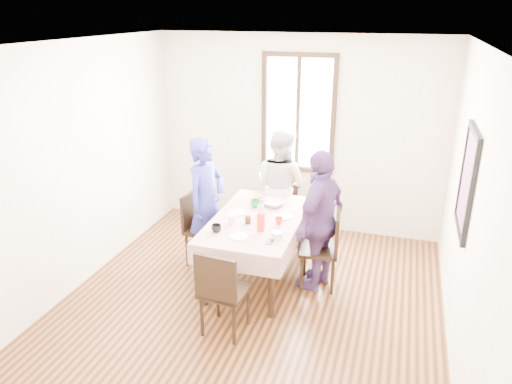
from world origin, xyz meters
TOP-DOWN VIEW (x-y plane):
  - ground at (0.00, 0.00)m, footprint 4.50×4.50m
  - back_wall at (0.00, 2.25)m, footprint 4.00×0.00m
  - right_wall at (2.00, 0.00)m, footprint 0.00×4.50m
  - window_frame at (0.00, 2.23)m, footprint 1.02×0.06m
  - window_pane at (0.00, 2.24)m, footprint 0.90×0.02m
  - art_poster at (1.98, 0.30)m, footprint 0.04×0.76m
  - dining_table at (-0.09, 0.65)m, footprint 0.86×1.53m
  - tablecloth at (-0.09, 0.65)m, footprint 0.98×1.65m
  - chair_left at (-0.81, 0.79)m, footprint 0.47×0.47m
  - chair_right at (0.62, 0.70)m, footprint 0.46×0.46m
  - chair_far at (-0.09, 1.70)m, footprint 0.46×0.46m
  - chair_near at (-0.09, -0.41)m, footprint 0.45×0.45m
  - person_left at (-0.79, 0.79)m, footprint 0.54×0.67m
  - person_far at (-0.09, 1.68)m, footprint 0.92×0.82m
  - person_right at (0.60, 0.70)m, footprint 0.66×1.02m
  - mug_black at (-0.40, 0.18)m, footprint 0.13×0.13m
  - mug_flag at (0.18, 0.57)m, footprint 0.12×0.12m
  - mug_green at (-0.21, 0.96)m, footprint 0.16×0.16m
  - serving_bowl at (-0.01, 1.06)m, footprint 0.30×0.30m
  - juice_carton at (0.04, 0.35)m, footprint 0.07×0.07m
  - butter_tub at (0.25, 0.23)m, footprint 0.11×0.11m
  - jam_jar at (-0.15, 0.48)m, footprint 0.06×0.06m
  - drinking_glass at (-0.32, 0.41)m, footprint 0.07×0.07m
  - smartphone at (0.20, 0.11)m, footprint 0.06×0.13m
  - flower_vase at (-0.07, 0.72)m, footprint 0.07×0.07m
  - plate_left at (-0.36, 0.72)m, footprint 0.20×0.20m
  - plate_right at (0.18, 0.77)m, footprint 0.20×0.20m
  - plate_far at (-0.08, 1.24)m, footprint 0.20×0.20m
  - plate_near at (-0.14, 0.14)m, footprint 0.20×0.20m
  - butter_lid at (0.25, 0.23)m, footprint 0.12×0.12m
  - flower_bunch at (-0.07, 0.72)m, footprint 0.09×0.09m

SIDE VIEW (x-z plane):
  - ground at x=0.00m, z-range 0.00..0.00m
  - dining_table at x=-0.09m, z-range 0.00..0.75m
  - chair_left at x=-0.81m, z-range 0.00..0.91m
  - chair_right at x=0.62m, z-range 0.00..0.91m
  - chair_far at x=-0.09m, z-range 0.00..0.91m
  - chair_near at x=-0.09m, z-range 0.00..0.91m
  - tablecloth at x=-0.09m, z-range 0.75..0.76m
  - smartphone at x=0.20m, z-range 0.76..0.77m
  - plate_left at x=-0.36m, z-range 0.76..0.77m
  - plate_right at x=0.18m, z-range 0.76..0.77m
  - plate_far at x=-0.08m, z-range 0.76..0.77m
  - plate_near at x=-0.14m, z-range 0.76..0.77m
  - person_far at x=-0.09m, z-range 0.00..1.56m
  - butter_tub at x=0.25m, z-range 0.76..0.82m
  - serving_bowl at x=-0.01m, z-range 0.76..0.82m
  - mug_flag at x=0.18m, z-range 0.76..0.84m
  - person_left at x=-0.79m, z-range 0.00..1.61m
  - mug_black at x=-0.40m, z-range 0.76..0.85m
  - mug_green at x=-0.21m, z-range 0.76..0.85m
  - jam_jar at x=-0.15m, z-range 0.76..0.85m
  - person_right at x=0.60m, z-range 0.00..1.62m
  - drinking_glass at x=-0.32m, z-range 0.76..0.87m
  - butter_lid at x=0.25m, z-range 0.82..0.83m
  - flower_vase at x=-0.07m, z-range 0.76..0.90m
  - juice_carton at x=0.04m, z-range 0.76..0.97m
  - flower_bunch at x=-0.07m, z-range 0.90..1.00m
  - back_wall at x=0.00m, z-range -0.65..3.35m
  - right_wall at x=2.00m, z-range -0.90..3.60m
  - art_poster at x=1.98m, z-range 1.07..2.03m
  - window_frame at x=0.00m, z-range 0.84..2.46m
  - window_pane at x=0.00m, z-range 0.90..2.40m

